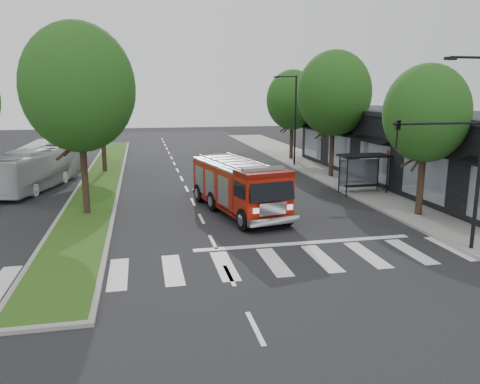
% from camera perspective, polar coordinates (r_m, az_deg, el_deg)
% --- Properties ---
extents(ground, '(140.00, 140.00, 0.00)m').
position_cam_1_polar(ground, '(21.15, -3.33, -6.11)').
color(ground, black).
rests_on(ground, ground).
extents(sidewalk_right, '(5.00, 80.00, 0.15)m').
position_cam_1_polar(sidewalk_right, '(34.26, 15.11, 0.70)').
color(sidewalk_right, gray).
rests_on(sidewalk_right, ground).
extents(median, '(3.00, 50.00, 0.15)m').
position_cam_1_polar(median, '(38.55, -16.32, 1.88)').
color(median, gray).
rests_on(median, ground).
extents(storefront_row, '(8.00, 30.00, 5.00)m').
position_cam_1_polar(storefront_row, '(36.16, 21.72, 4.74)').
color(storefront_row, black).
rests_on(storefront_row, ground).
extents(bus_shelter, '(3.20, 1.60, 2.61)m').
position_cam_1_polar(bus_shelter, '(31.72, 14.72, 3.44)').
color(bus_shelter, black).
rests_on(bus_shelter, ground).
extents(tree_right_near, '(4.40, 4.40, 8.05)m').
position_cam_1_polar(tree_right_near, '(26.24, 21.76, 8.87)').
color(tree_right_near, black).
rests_on(tree_right_near, ground).
extents(tree_right_mid, '(5.60, 5.60, 9.72)m').
position_cam_1_polar(tree_right_mid, '(36.83, 11.39, 11.70)').
color(tree_right_mid, black).
rests_on(tree_right_mid, ground).
extents(tree_right_far, '(5.00, 5.00, 8.73)m').
position_cam_1_polar(tree_right_far, '(46.20, 6.40, 11.09)').
color(tree_right_far, black).
rests_on(tree_right_far, ground).
extents(tree_median_near, '(5.80, 5.80, 10.16)m').
position_cam_1_polar(tree_median_near, '(26.05, -19.09, 11.92)').
color(tree_median_near, black).
rests_on(tree_median_near, ground).
extents(tree_median_far, '(5.60, 5.60, 9.72)m').
position_cam_1_polar(tree_median_far, '(39.99, -16.67, 11.45)').
color(tree_median_far, black).
rests_on(tree_median_far, ground).
extents(streetlight_right_near, '(4.08, 0.22, 8.00)m').
position_cam_1_polar(streetlight_right_near, '(20.73, 25.57, 5.57)').
color(streetlight_right_near, black).
rests_on(streetlight_right_near, ground).
extents(streetlight_right_far, '(2.11, 0.20, 8.00)m').
position_cam_1_polar(streetlight_right_far, '(42.09, 6.57, 9.14)').
color(streetlight_right_far, black).
rests_on(streetlight_right_far, ground).
extents(fire_engine, '(4.29, 9.04, 3.01)m').
position_cam_1_polar(fire_engine, '(25.86, -0.20, 0.61)').
color(fire_engine, '#630D05').
rests_on(fire_engine, ground).
extents(city_bus, '(4.82, 10.28, 2.79)m').
position_cam_1_polar(city_bus, '(35.35, -23.52, 2.63)').
color(city_bus, silver).
rests_on(city_bus, ground).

